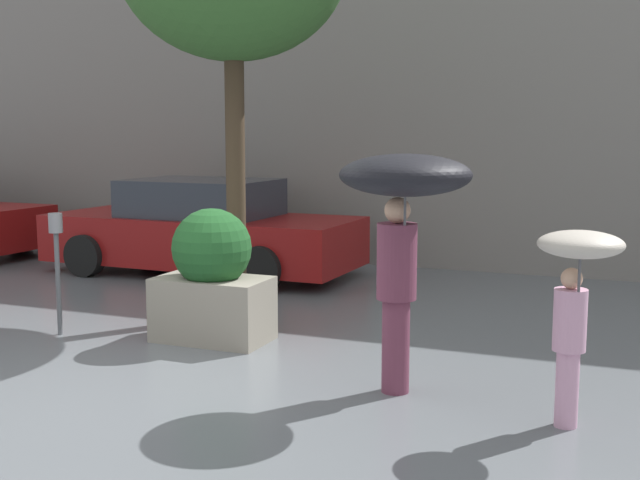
# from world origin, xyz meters

# --- Properties ---
(ground_plane) EXTENTS (40.00, 40.00, 0.00)m
(ground_plane) POSITION_xyz_m (0.00, 0.00, 0.00)
(ground_plane) COLOR slate
(building_facade) EXTENTS (18.00, 0.30, 6.00)m
(building_facade) POSITION_xyz_m (0.00, 6.50, 3.00)
(building_facade) COLOR gray
(building_facade) RESTS_ON ground
(planter_box) EXTENTS (1.13, 0.79, 1.33)m
(planter_box) POSITION_xyz_m (-0.09, 1.41, 0.64)
(planter_box) COLOR gray
(planter_box) RESTS_ON ground
(person_adult) EXTENTS (1.02, 1.02, 1.92)m
(person_adult) POSITION_xyz_m (2.14, 0.47, 1.54)
(person_adult) COLOR brown
(person_adult) RESTS_ON ground
(person_child) EXTENTS (0.58, 0.58, 1.42)m
(person_child) POSITION_xyz_m (3.45, 0.23, 1.05)
(person_child) COLOR #D199B7
(person_child) RESTS_ON ground
(parked_car_near) EXTENTS (4.63, 2.06, 1.38)m
(parked_car_near) POSITION_xyz_m (-2.14, 4.69, 0.63)
(parked_car_near) COLOR maroon
(parked_car_near) RESTS_ON ground
(parking_meter) EXTENTS (0.14, 0.14, 1.26)m
(parking_meter) POSITION_xyz_m (-1.67, 1.01, 0.91)
(parking_meter) COLOR #595B60
(parking_meter) RESTS_ON ground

